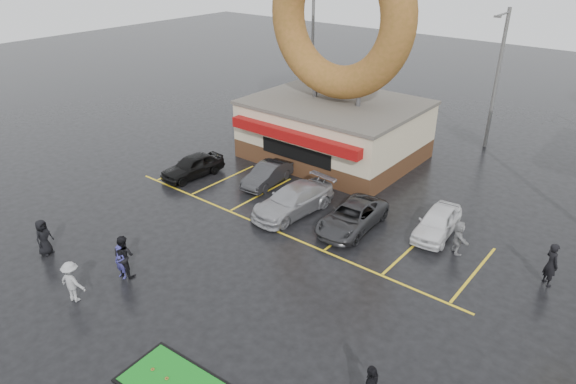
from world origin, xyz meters
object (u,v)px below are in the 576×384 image
Objects in this scene: car_grey at (352,217)px; person_blue at (120,262)px; streetlight_left at (312,51)px; car_dgrey at (267,174)px; dumpster at (274,135)px; car_white at (437,222)px; streetlight_mid at (497,77)px; donut_shop at (336,89)px; car_black at (193,166)px; car_silver at (293,200)px.

car_grey is 2.91× the size of person_blue.
streetlight_left is 2.44× the size of car_dgrey.
car_white is at bearing -12.51° from dumpster.
person_blue is at bearing -104.68° from streetlight_mid.
donut_shop reaches higher than streetlight_left.
car_grey is at bearing -26.77° from dumpster.
car_grey is at bearing -16.51° from car_dgrey.
streetlight_mid is at bearing 41.59° from dumpster.
car_grey is 10.82m from person_blue.
donut_shop is 7.03m from car_dgrey.
person_blue reaches higher than car_black.
streetlight_left is 24.95m from person_blue.
car_black is 0.80× the size of car_silver.
person_blue is at bearing -132.89° from car_white.
car_silver reaches higher than car_grey.
car_silver is at bearing -33.94° from car_dgrey.
car_grey is (6.48, -1.19, 0.02)m from car_dgrey.
car_dgrey is 0.75× the size of car_silver.
streetlight_left is at bearing 110.51° from car_dgrey.
donut_shop is 5.94m from dumpster.
car_black is (2.25, -14.74, -4.12)m from streetlight_left.
streetlight_mid reaches higher than person_blue.
car_silver is 3.19× the size of person_blue.
car_silver is (3.27, -1.73, 0.11)m from car_dgrey.
streetlight_left is at bearing 129.60° from car_grey.
car_white is at bearing 16.81° from car_black.
streetlight_mid reaches higher than car_white.
car_silver reaches higher than dumpster.
car_black is at bearing -172.47° from car_silver.
car_white is 14.50m from dumpster.
donut_shop is 1.50× the size of streetlight_mid.
car_silver is 2.73× the size of dumpster.
car_black is (-4.75, -7.79, -3.80)m from donut_shop.
streetlight_mid is 14.95m from dumpster.
person_blue is (1.20, -10.64, 0.16)m from car_dgrey.
car_silver is at bearing -39.16° from dumpster.
streetlight_left is 9.02m from dumpster.
person_blue reaches higher than car_grey.
streetlight_mid is at bearing 4.09° from streetlight_left.
car_grey is at bearing -154.90° from car_white.
donut_shop is at bearing -44.78° from streetlight_left.
car_grey is at bearing 15.30° from car_silver.
dumpster is at bearing -171.56° from donut_shop.
donut_shop is 2.75× the size of car_silver.
streetlight_left is at bearing 129.49° from car_silver.
car_dgrey is 9.99m from car_white.
car_white is (9.35, -4.97, -3.82)m from donut_shop.
donut_shop is 11.25m from car_white.
donut_shop is 3.45× the size of car_black.
car_grey is at bearing 9.57° from car_black.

